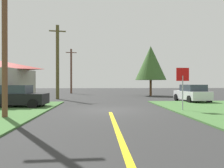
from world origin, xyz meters
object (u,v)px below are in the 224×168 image
car_on_crossroad (192,93)px  oak_tree_left (151,63)px  utility_pole_near (5,27)px  parked_car_near_building (18,96)px  utility_pole_far (71,71)px  stop_sign (183,80)px  utility_pole_mid (58,61)px

car_on_crossroad → oak_tree_left: 10.48m
utility_pole_near → oak_tree_left: bearing=57.3°
parked_car_near_building → utility_pole_far: bearing=91.0°
stop_sign → utility_pole_near: (-9.92, -2.11, 2.64)m
utility_pole_mid → utility_pole_far: 12.99m
utility_pole_near → oak_tree_left: 21.83m
utility_pole_mid → utility_pole_far: (-0.17, 12.99, -0.28)m
parked_car_near_building → oak_tree_left: (12.95, 13.50, 3.72)m
parked_car_near_building → utility_pole_near: 6.27m
parked_car_near_building → car_on_crossroad: (14.55, 3.83, 0.00)m
stop_sign → oak_tree_left: (1.88, 16.26, 2.58)m
stop_sign → utility_pole_near: 10.48m
car_on_crossroad → utility_pole_far: 22.09m
utility_pole_mid → oak_tree_left: utility_pole_mid is taller
utility_pole_far → utility_pole_near: bearing=-90.0°
stop_sign → utility_pole_far: bearing=-70.5°
parked_car_near_building → utility_pole_far: size_ratio=0.54×
utility_pole_near → utility_pole_mid: 13.00m
utility_pole_mid → oak_tree_left: (11.65, 5.38, 0.38)m
utility_pole_mid → oak_tree_left: size_ratio=1.18×
parked_car_near_building → utility_pole_near: utility_pole_near is taller
utility_pole_near → car_on_crossroad: bearing=33.0°
utility_pole_far → oak_tree_left: utility_pole_far is taller
utility_pole_far → oak_tree_left: size_ratio=1.10×
car_on_crossroad → utility_pole_near: utility_pole_near is taller
car_on_crossroad → utility_pole_far: size_ratio=0.56×
parked_car_near_building → utility_pole_mid: utility_pole_mid is taller
parked_car_near_building → utility_pole_far: utility_pole_far is taller
stop_sign → parked_car_near_building: 11.46m
parked_car_near_building → car_on_crossroad: same height
utility_pole_mid → utility_pole_far: bearing=90.7°
stop_sign → car_on_crossroad: size_ratio=0.64×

